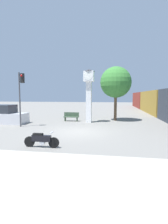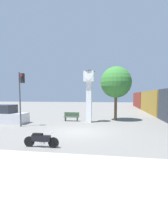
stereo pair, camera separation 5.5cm
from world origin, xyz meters
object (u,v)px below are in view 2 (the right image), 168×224
at_px(traffic_light, 21,90).
at_px(clock_tower, 89,88).
at_px(street_tree, 116,82).
at_px(bench, 71,116).
at_px(motorcycle, 41,140).
at_px(parked_car, 5,116).
at_px(freight_train, 156,102).

bearing_deg(traffic_light, clock_tower, 32.46).
relative_size(street_tree, bench, 3.58).
bearing_deg(motorcycle, bench, 93.88).
bearing_deg(motorcycle, clock_tower, 81.69).
relative_size(motorcycle, clock_tower, 0.36).
distance_m(street_tree, bench, 5.93).
bearing_deg(street_tree, traffic_light, -147.26).
bearing_deg(street_tree, motorcycle, -110.08).
height_order(clock_tower, parked_car, clock_tower).
bearing_deg(parked_car, traffic_light, -28.99).
relative_size(traffic_light, bench, 2.90).
distance_m(freight_train, bench, 15.53).
bearing_deg(traffic_light, street_tree, 32.74).
height_order(street_tree, bench, street_tree).
xyz_separation_m(freight_train, traffic_light, (-14.35, -14.93, 1.47)).
relative_size(clock_tower, parked_car, 1.25).
distance_m(clock_tower, freight_train, 14.72).
relative_size(street_tree, parked_car, 1.37).
xyz_separation_m(motorcycle, parked_car, (-6.76, 6.95, 0.35)).
xyz_separation_m(bench, parked_car, (-6.06, -2.50, 0.26)).
bearing_deg(traffic_light, bench, 49.30).
relative_size(clock_tower, traffic_light, 1.13).
bearing_deg(freight_train, traffic_light, -133.87).
relative_size(traffic_light, street_tree, 0.81).
bearing_deg(clock_tower, bench, 163.86).
distance_m(street_tree, parked_car, 11.74).
bearing_deg(traffic_light, parked_car, 151.01).
bearing_deg(clock_tower, motorcycle, -97.97).
bearing_deg(bench, motorcycle, -85.78).
bearing_deg(bench, parked_car, -157.55).
bearing_deg(traffic_light, motorcycle, -53.14).
height_order(motorcycle, traffic_light, traffic_light).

